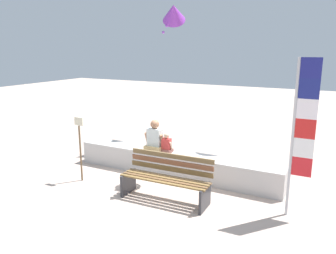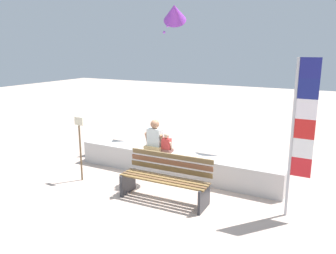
# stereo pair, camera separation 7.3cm
# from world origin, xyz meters

# --- Properties ---
(ground_plane) EXTENTS (40.00, 40.00, 0.00)m
(ground_plane) POSITION_xyz_m (0.00, 0.00, 0.00)
(ground_plane) COLOR #B9A394
(seawall_ledge) EXTENTS (5.02, 0.56, 0.55)m
(seawall_ledge) POSITION_xyz_m (0.00, 0.81, 0.28)
(seawall_ledge) COLOR #B9B5B1
(seawall_ledge) RESTS_ON ground
(park_bench) EXTENTS (1.81, 0.66, 0.88)m
(park_bench) POSITION_xyz_m (0.43, -0.41, 0.43)
(park_bench) COLOR brown
(park_bench) RESTS_ON ground
(person_adult) EXTENTS (0.48, 0.36, 0.74)m
(person_adult) POSITION_xyz_m (-0.52, 0.78, 0.84)
(person_adult) COLOR tan
(person_adult) RESTS_ON seawall_ledge
(person_child) EXTENTS (0.30, 0.22, 0.46)m
(person_child) POSITION_xyz_m (-0.21, 0.78, 0.73)
(person_child) COLOR brown
(person_child) RESTS_ON seawall_ledge
(flag_banner) EXTENTS (0.38, 0.05, 2.80)m
(flag_banner) POSITION_xyz_m (2.76, 0.02, 1.63)
(flag_banner) COLOR #B7B7BC
(flag_banner) RESTS_ON ground
(kite_purple) EXTENTS (0.94, 1.03, 0.99)m
(kite_purple) POSITION_xyz_m (-1.21, 3.13, 3.91)
(kite_purple) COLOR purple
(sign_post) EXTENTS (0.24, 0.04, 1.46)m
(sign_post) POSITION_xyz_m (-1.73, -0.44, 0.86)
(sign_post) COLOR brown
(sign_post) RESTS_ON ground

